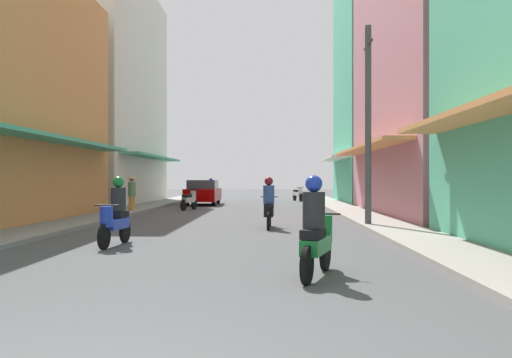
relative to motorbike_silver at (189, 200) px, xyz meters
name	(u,v)px	position (x,y,z in m)	size (l,w,h in m)	color
ground_plane	(237,213)	(2.48, -2.22, -0.50)	(105.02, 105.02, 0.00)	#4C4C4F
sidewalk_left	(123,212)	(-2.62, -2.22, -0.44)	(1.70, 55.74, 0.12)	gray
sidewalk_right	(353,212)	(7.59, -2.22, -0.44)	(1.70, 55.74, 0.12)	#9E9991
building_left_far	(96,93)	(-6.46, 5.55, 6.13)	(7.05, 12.49, 13.27)	silver
building_right_mid	(450,26)	(11.43, -3.37, 7.38)	(7.05, 12.73, 15.78)	#B7727F
building_right_far	(389,85)	(11.43, 7.68, 6.90)	(7.05, 8.40, 14.82)	#4CB28C
motorbike_silver	(189,200)	(0.00, 0.00, 0.00)	(0.68, 1.77, 0.96)	black
motorbike_black	(269,205)	(3.89, -9.21, 0.20)	(0.55, 1.81, 1.58)	black
motorbike_green	(316,232)	(4.64, -17.12, 0.20)	(0.74, 1.74, 1.58)	black
motorbike_orange	(211,191)	(-0.08, 9.73, 0.20)	(0.55, 1.81, 1.58)	black
motorbike_white	(298,194)	(5.84, 10.26, 0.00)	(0.72, 1.75, 0.96)	black
motorbike_blue	(115,215)	(0.41, -13.44, 0.20)	(0.55, 1.81, 1.58)	black
parked_car	(203,192)	(0.02, 5.04, 0.24)	(1.76, 4.10, 1.45)	#8C0000
pedestrian_foreground	(132,192)	(-2.24, -2.18, 0.45)	(0.44, 0.44, 1.69)	#BF8C3F
utility_pole	(368,124)	(6.99, -8.85, 2.73)	(0.20, 1.20, 6.32)	#4C4C4F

